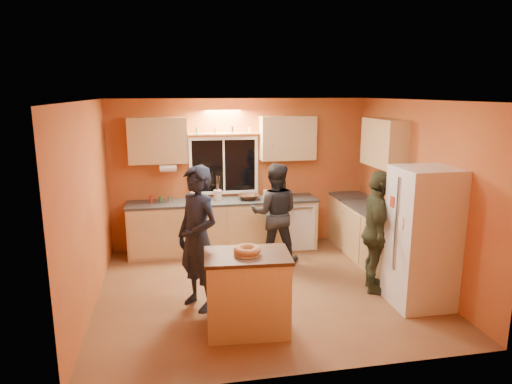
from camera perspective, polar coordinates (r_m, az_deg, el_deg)
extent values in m
plane|color=brown|center=(6.54, 0.94, -12.05)|extent=(4.50, 4.50, 0.00)
cube|color=#B96E2F|center=(8.04, -1.93, 2.33)|extent=(4.50, 0.04, 2.60)
cube|color=#B96E2F|center=(4.25, 6.51, -7.02)|extent=(4.50, 0.04, 2.60)
cube|color=#B96E2F|center=(6.08, -20.27, -1.76)|extent=(0.04, 4.00, 2.60)
cube|color=#B96E2F|center=(6.92, 19.54, -0.04)|extent=(0.04, 4.00, 2.60)
cube|color=white|center=(5.95, 1.03, 11.38)|extent=(4.50, 4.00, 0.02)
cube|color=black|center=(7.96, -4.05, 3.30)|extent=(1.10, 0.02, 0.90)
cube|color=white|center=(7.95, -4.04, 3.29)|extent=(1.20, 0.04, 1.00)
cube|color=tan|center=(7.70, -12.18, 6.31)|extent=(0.95, 0.33, 0.75)
cube|color=tan|center=(7.96, 3.97, 6.75)|extent=(0.95, 0.33, 0.75)
cube|color=tan|center=(7.44, 15.70, 5.92)|extent=(0.33, 1.00, 0.75)
cylinder|color=silver|center=(7.64, -10.92, 2.95)|extent=(0.27, 0.12, 0.12)
cube|color=tan|center=(7.91, -4.05, -4.35)|extent=(3.20, 0.60, 0.86)
cube|color=#282B2D|center=(7.79, -4.11, -1.18)|extent=(3.24, 0.62, 0.04)
cube|color=tan|center=(8.48, 11.60, -3.43)|extent=(0.60, 0.60, 0.86)
cube|color=#282B2D|center=(8.37, 11.74, -0.46)|extent=(0.62, 0.62, 0.04)
cube|color=tan|center=(7.43, 15.11, -5.88)|extent=(0.60, 1.80, 0.86)
cube|color=#282B2D|center=(7.30, 15.31, -2.52)|extent=(0.62, 1.84, 0.04)
cube|color=silver|center=(6.18, 20.07, -5.38)|extent=(0.72, 0.70, 1.80)
cube|color=tan|center=(5.34, -1.09, -12.61)|extent=(0.96, 0.68, 0.90)
cube|color=black|center=(5.16, -1.11, -7.97)|extent=(1.01, 0.73, 0.04)
torus|color=#B07D48|center=(5.14, -1.11, -7.29)|extent=(0.31, 0.31, 0.09)
imported|color=black|center=(5.77, -7.29, -5.77)|extent=(0.74, 0.80, 1.84)
imported|color=black|center=(7.31, 2.37, -2.67)|extent=(0.90, 0.77, 1.61)
imported|color=#333622|center=(6.42, 14.85, -4.91)|extent=(0.70, 1.07, 1.69)
imported|color=black|center=(7.82, -0.91, -0.61)|extent=(0.37, 0.37, 0.09)
cylinder|color=beige|center=(7.80, -4.81, -0.39)|extent=(0.14, 0.14, 0.17)
imported|color=gray|center=(7.22, 15.65, -1.42)|extent=(0.31, 0.29, 0.27)
cube|color=#B02D1B|center=(7.19, 15.42, -2.30)|extent=(0.18, 0.15, 0.07)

